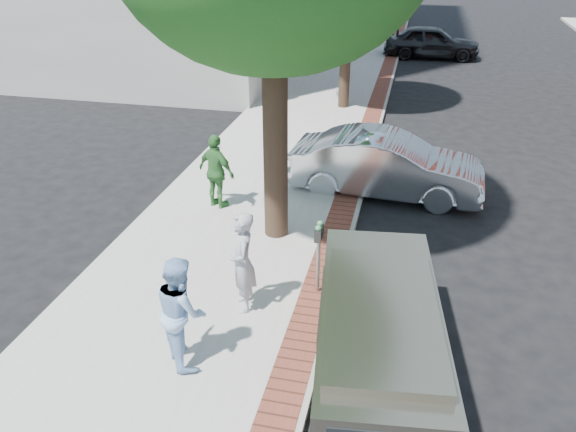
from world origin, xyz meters
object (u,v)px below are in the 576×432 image
(person_officer, at_px, (181,310))
(van, at_px, (378,332))
(parking_meter, at_px, (319,243))
(bg_car, at_px, (432,42))
(person_gray, at_px, (243,263))
(sedan_silver, at_px, (386,165))
(person_green, at_px, (217,172))

(person_officer, height_order, van, person_officer)
(parking_meter, xyz_separation_m, van, (1.25, -1.88, -0.30))
(parking_meter, bearing_deg, bg_car, 84.97)
(person_officer, bearing_deg, bg_car, -46.27)
(person_gray, distance_m, bg_car, 23.38)
(person_gray, distance_m, van, 2.70)
(bg_car, bearing_deg, parking_meter, 172.65)
(parking_meter, height_order, person_officer, person_officer)
(person_gray, relative_size, person_officer, 1.02)
(parking_meter, bearing_deg, person_officer, -127.34)
(parking_meter, height_order, person_gray, person_gray)
(person_officer, relative_size, bg_car, 0.38)
(sedan_silver, height_order, van, van)
(parking_meter, height_order, person_green, person_green)
(parking_meter, xyz_separation_m, person_gray, (-1.21, -0.77, -0.11))
(person_green, relative_size, sedan_silver, 0.37)
(person_green, distance_m, sedan_silver, 4.39)
(parking_meter, height_order, sedan_silver, same)
(person_officer, bearing_deg, person_green, -23.97)
(bg_car, height_order, van, bg_car)
(parking_meter, relative_size, person_green, 0.80)
(person_gray, height_order, sedan_silver, person_gray)
(person_officer, height_order, bg_car, person_officer)
(van, bearing_deg, person_green, 124.31)
(bg_car, bearing_deg, person_officer, 169.14)
(bg_car, xyz_separation_m, van, (-0.72, -24.28, 0.07))
(parking_meter, height_order, bg_car, bg_car)
(sedan_silver, bearing_deg, person_green, 120.57)
(sedan_silver, distance_m, bg_car, 17.44)
(sedan_silver, bearing_deg, bg_car, 0.32)
(bg_car, relative_size, van, 1.05)
(sedan_silver, bearing_deg, person_gray, 163.87)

